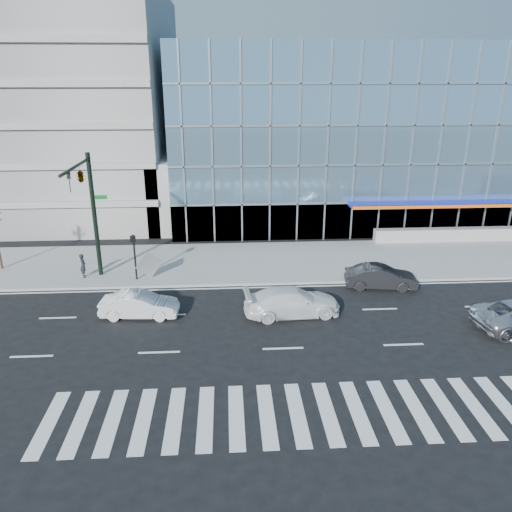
# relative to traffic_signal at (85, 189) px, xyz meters

# --- Properties ---
(ground) EXTENTS (160.00, 160.00, 0.00)m
(ground) POSITION_rel_traffic_signal_xyz_m (11.00, -4.57, -6.16)
(ground) COLOR black
(ground) RESTS_ON ground
(sidewalk) EXTENTS (120.00, 8.00, 0.15)m
(sidewalk) POSITION_rel_traffic_signal_xyz_m (11.00, 3.43, -6.09)
(sidewalk) COLOR gray
(sidewalk) RESTS_ON ground
(theatre_building) EXTENTS (42.00, 26.00, 15.00)m
(theatre_building) POSITION_rel_traffic_signal_xyz_m (25.00, 21.43, 1.34)
(theatre_building) COLOR #6A94B1
(theatre_building) RESTS_ON ground
(parking_garage) EXTENTS (24.00, 24.00, 20.00)m
(parking_garage) POSITION_rel_traffic_signal_xyz_m (-9.00, 21.43, 3.84)
(parking_garage) COLOR gray
(parking_garage) RESTS_ON ground
(ramp_block) EXTENTS (6.00, 8.00, 6.00)m
(ramp_block) POSITION_rel_traffic_signal_xyz_m (5.00, 13.43, -3.16)
(ramp_block) COLOR gray
(ramp_block) RESTS_ON ground
(tower_backdrop) EXTENTS (14.00, 14.00, 48.00)m
(tower_backdrop) POSITION_rel_traffic_signal_xyz_m (-19.00, 65.43, 17.84)
(tower_backdrop) COLOR gray
(tower_backdrop) RESTS_ON ground
(traffic_signal) EXTENTS (1.14, 5.74, 8.00)m
(traffic_signal) POSITION_rel_traffic_signal_xyz_m (0.00, 0.00, 0.00)
(traffic_signal) COLOR black
(traffic_signal) RESTS_ON sidewalk
(ped_signal_post) EXTENTS (0.30, 0.33, 3.00)m
(ped_signal_post) POSITION_rel_traffic_signal_xyz_m (2.50, 0.37, -4.02)
(ped_signal_post) COLOR black
(ped_signal_post) RESTS_ON sidewalk
(white_suv) EXTENTS (5.51, 2.67, 1.54)m
(white_suv) POSITION_rel_traffic_signal_xyz_m (11.90, -4.93, -5.39)
(white_suv) COLOR white
(white_suv) RESTS_ON ground
(white_sedan) EXTENTS (4.33, 1.74, 1.40)m
(white_sedan) POSITION_rel_traffic_signal_xyz_m (3.50, -4.64, -5.47)
(white_sedan) COLOR silver
(white_sedan) RESTS_ON ground
(dark_sedan) EXTENTS (4.56, 2.12, 1.45)m
(dark_sedan) POSITION_rel_traffic_signal_xyz_m (17.90, -1.57, -5.44)
(dark_sedan) COLOR black
(dark_sedan) RESTS_ON ground
(pedestrian) EXTENTS (0.57, 0.68, 1.59)m
(pedestrian) POSITION_rel_traffic_signal_xyz_m (-0.98, 1.02, -5.22)
(pedestrian) COLOR black
(pedestrian) RESTS_ON sidewalk
(tilted_panel) EXTENTS (1.70, 0.79, 1.83)m
(tilted_panel) POSITION_rel_traffic_signal_xyz_m (3.33, 0.62, -5.10)
(tilted_panel) COLOR #949494
(tilted_panel) RESTS_ON sidewalk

